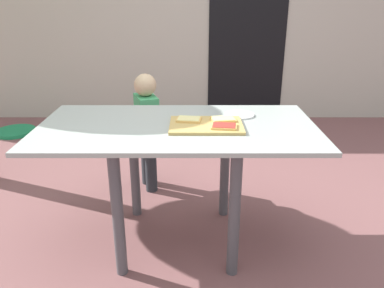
% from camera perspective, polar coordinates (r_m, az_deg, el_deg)
% --- Properties ---
extents(ground_plane, '(16.00, 16.00, 0.00)m').
position_cam_1_polar(ground_plane, '(2.48, -1.93, -14.14)').
color(ground_plane, '#7D5050').
extents(house_wall_back, '(8.00, 0.20, 2.44)m').
position_cam_1_polar(house_wall_back, '(4.68, -1.00, 18.76)').
color(house_wall_back, '#BCB7A8').
rests_on(house_wall_back, ground).
extents(house_door, '(0.90, 0.02, 2.00)m').
position_cam_1_polar(house_door, '(4.64, 8.42, 15.82)').
color(house_door, black).
rests_on(house_door, ground).
extents(dining_table, '(1.56, 0.82, 0.77)m').
position_cam_1_polar(dining_table, '(2.17, -2.14, -0.06)').
color(dining_table, '#A0AAA4').
rests_on(dining_table, ground).
extents(cutting_board, '(0.40, 0.29, 0.02)m').
position_cam_1_polar(cutting_board, '(2.10, 2.21, 2.86)').
color(cutting_board, tan).
rests_on(cutting_board, dining_table).
extents(pizza_slice_far_left, '(0.15, 0.12, 0.01)m').
position_cam_1_polar(pizza_slice_far_left, '(2.15, -0.40, 3.74)').
color(pizza_slice_far_left, '#E6B560').
rests_on(pizza_slice_far_left, cutting_board).
extents(pizza_slice_far_right, '(0.15, 0.12, 0.01)m').
position_cam_1_polar(pizza_slice_far_right, '(2.16, 4.81, 3.75)').
color(pizza_slice_far_right, '#E6B560').
rests_on(pizza_slice_far_right, cutting_board).
extents(pizza_slice_near_right, '(0.15, 0.12, 0.01)m').
position_cam_1_polar(pizza_slice_near_right, '(2.04, 4.92, 2.69)').
color(pizza_slice_near_right, '#E6B560').
rests_on(pizza_slice_near_right, cutting_board).
extents(plate_white_right, '(0.18, 0.18, 0.01)m').
position_cam_1_polar(plate_white_right, '(2.31, 7.19, 4.39)').
color(plate_white_right, white).
rests_on(plate_white_right, dining_table).
extents(child_left, '(0.21, 0.27, 0.92)m').
position_cam_1_polar(child_left, '(2.90, -6.71, 2.81)').
color(child_left, '#2A2E34').
rests_on(child_left, ground).
extents(garden_hose_coil, '(0.43, 0.43, 0.04)m').
position_cam_1_polar(garden_hose_coil, '(4.68, -24.96, 1.73)').
color(garden_hose_coil, '#1E9157').
rests_on(garden_hose_coil, ground).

